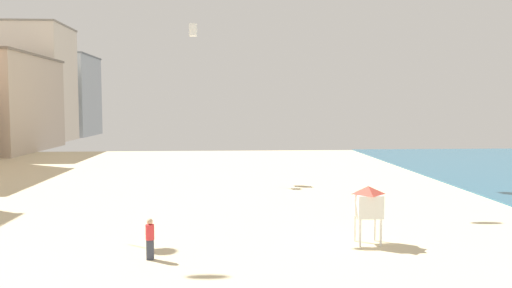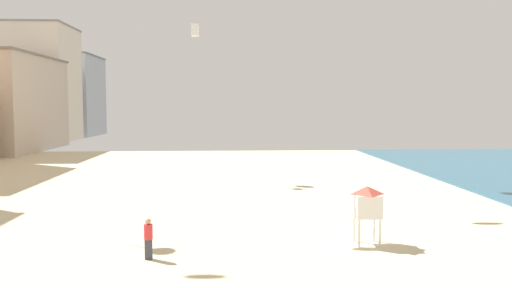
{
  "view_description": "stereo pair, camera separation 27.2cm",
  "coord_description": "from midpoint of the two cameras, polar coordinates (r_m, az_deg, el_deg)",
  "views": [
    {
      "loc": [
        4.54,
        -6.57,
        6.05
      ],
      "look_at": [
        6.13,
        19.84,
        4.0
      ],
      "focal_mm": 35.34,
      "sensor_mm": 36.0,
      "label": 1
    },
    {
      "loc": [
        4.81,
        -6.59,
        6.05
      ],
      "look_at": [
        6.13,
        19.84,
        4.0
      ],
      "focal_mm": 35.34,
      "sensor_mm": 36.0,
      "label": 2
    }
  ],
  "objects": [
    {
      "name": "kite_white_box",
      "position": [
        42.96,
        -7.32,
        12.69
      ],
      "size": [
        0.64,
        0.64,
        1.0
      ],
      "color": "white"
    },
    {
      "name": "lifeguard_stand",
      "position": [
        22.52,
        12.22,
        -6.46
      ],
      "size": [
        1.1,
        1.1,
        2.55
      ],
      "rotation": [
        0.0,
        0.0,
        -0.12
      ],
      "color": "white",
      "rests_on": "ground"
    },
    {
      "name": "boardwalk_hotel_distant",
      "position": [
        92.49,
        -24.33,
        6.26
      ],
      "size": [
        12.65,
        12.31,
        19.26
      ],
      "color": "silver",
      "rests_on": "ground"
    },
    {
      "name": "kite_flyer",
      "position": [
        20.46,
        -12.29,
        -10.21
      ],
      "size": [
        0.34,
        0.34,
        1.64
      ],
      "rotation": [
        0.0,
        0.0,
        4.88
      ],
      "color": "#383D4C",
      "rests_on": "ground"
    },
    {
      "name": "boardwalk_hotel_furthest",
      "position": [
        106.85,
        -21.38,
        5.12
      ],
      "size": [
        12.92,
        15.04,
        15.81
      ],
      "color": "#ADB7C1",
      "rests_on": "ground"
    }
  ]
}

